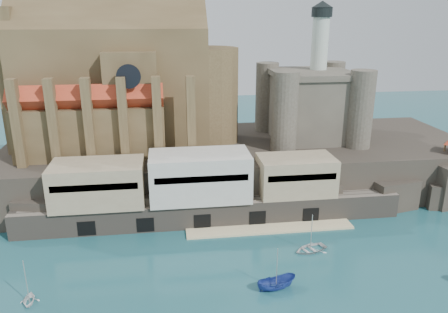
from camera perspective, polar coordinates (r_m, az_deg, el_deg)
ground at (r=64.40m, az=8.10°, el=-16.88°), size 300.00×300.00×0.00m
promontory at (r=96.55m, az=1.90°, el=-1.06°), size 100.00×36.00×10.00m
quay at (r=79.88m, az=-3.25°, el=-4.45°), size 70.00×12.00×13.05m
church at (r=93.83m, az=-13.00°, el=8.77°), size 47.00×25.93×30.51m
castle_keep at (r=98.60m, az=11.25°, el=7.07°), size 21.20×21.20×29.30m
boat_2 at (r=64.46m, az=6.80°, el=-16.77°), size 2.58×2.54×5.76m
boat_4 at (r=66.82m, az=-24.04°, el=-17.03°), size 3.10×2.07×3.40m
boat_6 at (r=74.16m, az=11.19°, el=-11.93°), size 2.43×4.20×5.65m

